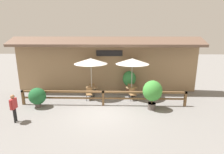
% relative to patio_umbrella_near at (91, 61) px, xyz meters
% --- Properties ---
extents(ground_plane, '(60.00, 60.00, 0.00)m').
position_rel_patio_umbrella_near_xyz_m(ground_plane, '(0.95, -2.68, -2.59)').
color(ground_plane, slate).
extents(building_facade, '(14.28, 1.49, 4.23)m').
position_rel_patio_umbrella_near_xyz_m(building_facade, '(0.96, 1.43, -0.43)').
color(building_facade, '#997A56').
rests_on(building_facade, ground).
extents(patio_railing, '(10.40, 0.14, 0.95)m').
position_rel_patio_umbrella_near_xyz_m(patio_railing, '(0.95, -1.63, -1.90)').
color(patio_railing, brown).
rests_on(patio_railing, ground).
extents(patio_umbrella_near, '(2.32, 2.32, 2.82)m').
position_rel_patio_umbrella_near_xyz_m(patio_umbrella_near, '(0.00, 0.00, 0.00)').
color(patio_umbrella_near, '#B7B2A8').
rests_on(patio_umbrella_near, ground).
extents(dining_table_near, '(0.82, 0.82, 0.72)m').
position_rel_patio_umbrella_near_xyz_m(dining_table_near, '(-0.00, 0.00, -2.02)').
color(dining_table_near, olive).
rests_on(dining_table_near, ground).
extents(chair_near_streetside, '(0.48, 0.48, 0.83)m').
position_rel_patio_umbrella_near_xyz_m(chair_near_streetside, '(-0.08, -0.64, -2.13)').
color(chair_near_streetside, olive).
rests_on(chair_near_streetside, ground).
extents(chair_near_wallside, '(0.43, 0.43, 0.83)m').
position_rel_patio_umbrella_near_xyz_m(chair_near_wallside, '(-0.04, 0.64, -2.13)').
color(chair_near_wallside, olive).
rests_on(chair_near_wallside, ground).
extents(patio_umbrella_middle, '(2.32, 2.32, 2.82)m').
position_rel_patio_umbrella_near_xyz_m(patio_umbrella_middle, '(2.87, 0.01, 0.00)').
color(patio_umbrella_middle, '#B7B2A8').
rests_on(patio_umbrella_middle, ground).
extents(dining_table_middle, '(0.82, 0.82, 0.72)m').
position_rel_patio_umbrella_near_xyz_m(dining_table_middle, '(2.87, 0.01, -2.02)').
color(dining_table_middle, olive).
rests_on(dining_table_middle, ground).
extents(chair_middle_streetside, '(0.50, 0.50, 0.83)m').
position_rel_patio_umbrella_near_xyz_m(chair_middle_streetside, '(2.89, -0.61, -2.13)').
color(chair_middle_streetside, olive).
rests_on(chair_middle_streetside, ground).
extents(chair_middle_wallside, '(0.42, 0.42, 0.83)m').
position_rel_patio_umbrella_near_xyz_m(chair_middle_wallside, '(2.83, 0.62, -2.13)').
color(chair_middle_wallside, olive).
rests_on(chair_middle_wallside, ground).
extents(potted_plant_small_flowering, '(1.14, 1.03, 1.79)m').
position_rel_patio_umbrella_near_xyz_m(potted_plant_small_flowering, '(3.92, -2.13, -1.48)').
color(potted_plant_small_flowering, '#564C47').
rests_on(potted_plant_small_flowering, ground).
extents(potted_plant_corner_fern, '(1.04, 0.93, 1.24)m').
position_rel_patio_umbrella_near_xyz_m(potted_plant_corner_fern, '(-3.06, -2.00, -1.90)').
color(potted_plant_corner_fern, '#564C47').
rests_on(potted_plant_corner_fern, ground).
extents(potted_plant_broad_leaf, '(0.99, 0.89, 1.71)m').
position_rel_patio_umbrella_near_xyz_m(potted_plant_broad_leaf, '(2.76, 0.87, -1.52)').
color(potted_plant_broad_leaf, brown).
rests_on(potted_plant_broad_leaf, ground).
extents(pedestrian, '(0.20, 0.53, 1.49)m').
position_rel_patio_umbrella_near_xyz_m(pedestrian, '(-3.39, -3.92, -1.63)').
color(pedestrian, black).
rests_on(pedestrian, ground).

